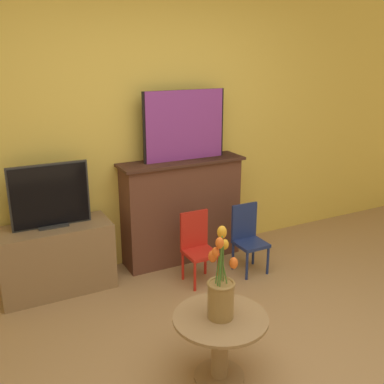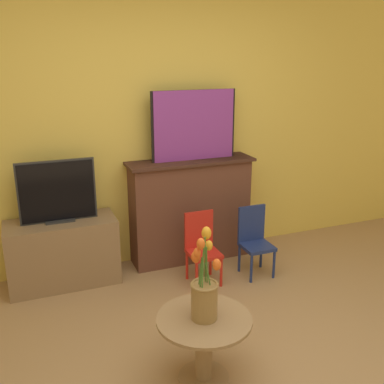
{
  "view_description": "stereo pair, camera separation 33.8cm",
  "coord_description": "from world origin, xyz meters",
  "px_view_note": "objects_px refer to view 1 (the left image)",
  "views": [
    {
      "loc": [
        -1.45,
        -1.65,
        1.93
      ],
      "look_at": [
        0.04,
        1.21,
        0.92
      ],
      "focal_mm": 42.0,
      "sensor_mm": 36.0,
      "label": 1
    },
    {
      "loc": [
        -1.14,
        -1.79,
        1.93
      ],
      "look_at": [
        0.04,
        1.21,
        0.92
      ],
      "focal_mm": 42.0,
      "sensor_mm": 36.0,
      "label": 2
    }
  ],
  "objects_px": {
    "chair_blue": "(248,236)",
    "vase_tulips": "(221,291)",
    "tv_monitor": "(50,197)",
    "chair_red": "(198,245)",
    "painting": "(185,125)"
  },
  "relations": [
    {
      "from": "tv_monitor",
      "to": "chair_blue",
      "type": "distance_m",
      "value": 1.75
    },
    {
      "from": "chair_red",
      "to": "chair_blue",
      "type": "relative_size",
      "value": 1.0
    },
    {
      "from": "tv_monitor",
      "to": "chair_red",
      "type": "height_order",
      "value": "tv_monitor"
    },
    {
      "from": "tv_monitor",
      "to": "chair_blue",
      "type": "bearing_deg",
      "value": -15.03
    },
    {
      "from": "tv_monitor",
      "to": "chair_red",
      "type": "xyz_separation_m",
      "value": [
        1.12,
        -0.4,
        -0.49
      ]
    },
    {
      "from": "chair_blue",
      "to": "vase_tulips",
      "type": "height_order",
      "value": "vase_tulips"
    },
    {
      "from": "painting",
      "to": "chair_blue",
      "type": "bearing_deg",
      "value": -52.9
    },
    {
      "from": "painting",
      "to": "chair_red",
      "type": "height_order",
      "value": "painting"
    },
    {
      "from": "chair_red",
      "to": "painting",
      "type": "bearing_deg",
      "value": 76.15
    },
    {
      "from": "tv_monitor",
      "to": "chair_red",
      "type": "distance_m",
      "value": 1.29
    },
    {
      "from": "chair_red",
      "to": "vase_tulips",
      "type": "bearing_deg",
      "value": -112.09
    },
    {
      "from": "chair_red",
      "to": "vase_tulips",
      "type": "xyz_separation_m",
      "value": [
        -0.47,
        -1.17,
        0.26
      ]
    },
    {
      "from": "vase_tulips",
      "to": "chair_red",
      "type": "bearing_deg",
      "value": 67.91
    },
    {
      "from": "painting",
      "to": "tv_monitor",
      "type": "height_order",
      "value": "painting"
    },
    {
      "from": "tv_monitor",
      "to": "chair_red",
      "type": "relative_size",
      "value": 1.01
    }
  ]
}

